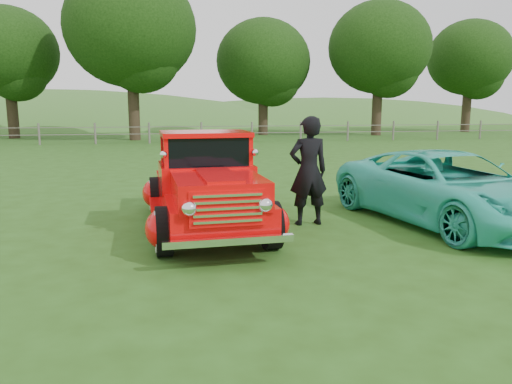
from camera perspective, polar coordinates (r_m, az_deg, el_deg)
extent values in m
plane|color=#274B14|center=(8.05, 4.08, -6.27)|extent=(140.00, 140.00, 0.00)
ellipsoid|color=#3A6826|center=(67.83, -23.59, 3.11)|extent=(84.00, 60.00, 18.00)
ellipsoid|color=#3A6826|center=(73.11, 7.61, 5.17)|extent=(72.00, 52.00, 14.00)
cube|color=#666056|center=(29.60, -6.25, 6.68)|extent=(48.00, 0.04, 0.04)
cube|color=#666056|center=(29.58, -6.27, 7.45)|extent=(48.00, 0.04, 0.04)
cylinder|color=#302218|center=(36.91, -26.10, 8.61)|extent=(0.70, 0.70, 3.96)
ellipsoid|color=black|center=(37.06, -26.54, 14.17)|extent=(6.40, 6.40, 5.76)
cylinder|color=#302218|center=(32.56, -13.82, 10.05)|extent=(0.70, 0.70, 4.84)
ellipsoid|color=black|center=(32.88, -14.15, 17.73)|extent=(8.00, 8.00, 7.20)
cylinder|color=#302218|center=(37.14, 0.82, 9.45)|extent=(0.70, 0.70, 3.74)
ellipsoid|color=black|center=(37.26, 0.83, 14.68)|extent=(6.80, 6.80, 6.12)
cylinder|color=#302218|center=(37.57, 13.66, 9.68)|extent=(0.70, 0.70, 4.40)
ellipsoid|color=black|center=(37.77, 13.92, 15.75)|extent=(7.20, 7.20, 6.48)
cylinder|color=#302218|center=(44.45, 22.92, 9.05)|extent=(0.70, 0.70, 4.18)
ellipsoid|color=black|center=(44.60, 23.27, 13.93)|extent=(6.60, 6.60, 5.94)
cylinder|color=black|center=(7.60, -10.49, -4.44)|extent=(0.29, 0.77, 0.76)
cylinder|color=black|center=(7.85, 1.73, -3.81)|extent=(0.29, 0.77, 0.76)
cylinder|color=black|center=(10.63, -11.37, -0.33)|extent=(0.29, 0.77, 0.76)
cylinder|color=black|center=(10.81, -2.55, 0.03)|extent=(0.29, 0.77, 0.76)
cube|color=red|center=(9.13, -5.84, -0.59)|extent=(1.83, 4.69, 0.44)
ellipsoid|color=red|center=(7.58, -11.03, -4.17)|extent=(0.46, 0.77, 0.54)
ellipsoid|color=red|center=(7.85, 2.22, -3.50)|extent=(0.46, 0.77, 0.54)
ellipsoid|color=red|center=(10.62, -11.76, -0.14)|extent=(0.46, 0.77, 0.54)
ellipsoid|color=red|center=(10.81, -2.18, 0.25)|extent=(0.46, 0.77, 0.54)
cube|color=red|center=(7.56, -4.34, 0.20)|extent=(1.42, 1.68, 0.42)
cube|color=red|center=(8.97, -5.80, 1.87)|extent=(1.68, 1.44, 0.44)
cube|color=black|center=(8.92, -5.86, 4.86)|extent=(1.51, 1.21, 0.50)
cube|color=red|center=(8.89, -5.89, 6.65)|extent=(1.59, 1.31, 0.08)
cube|color=red|center=(10.40, -6.86, 2.75)|extent=(1.29, 2.02, 0.45)
cube|color=white|center=(6.79, -3.25, -1.94)|extent=(1.07, 0.16, 0.50)
cube|color=white|center=(6.80, -3.06, -5.65)|extent=(1.81, 0.21, 0.10)
cube|color=white|center=(11.53, -7.42, 0.79)|extent=(1.71, 0.20, 0.10)
imported|color=#32C9B1|center=(10.12, 21.08, 0.44)|extent=(3.22, 5.30, 1.38)
imported|color=black|center=(9.37, 6.01, 2.40)|extent=(0.78, 0.54, 2.04)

